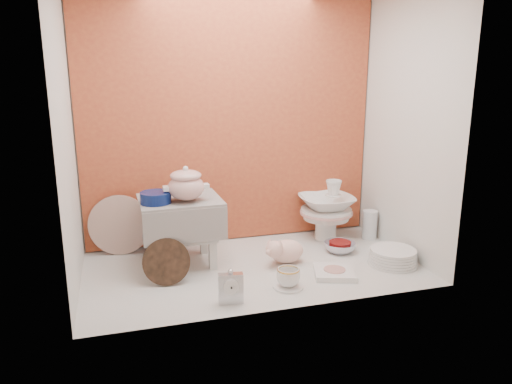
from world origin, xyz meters
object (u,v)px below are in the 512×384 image
Objects in this scene: floral_platter at (119,225)px; mantel_clock at (231,287)px; dinner_plate_stack at (393,257)px; plush_pig at (287,251)px; porcelain_tower at (326,210)px; gold_rim_teacup at (288,277)px; soup_tureen at (186,184)px; blue_white_vase at (164,231)px; step_stool at (181,232)px; crystal_bowl at (340,247)px.

floral_platter is 0.93m from mantel_clock.
floral_platter reaches higher than dinner_plate_stack.
plush_pig is at bearing 49.93° from mantel_clock.
dinner_plate_stack is at bearing -69.71° from porcelain_tower.
plush_pig is at bearing 161.88° from dinner_plate_stack.
gold_rim_teacup reaches higher than dinner_plate_stack.
dinner_plate_stack is 0.71× the size of porcelain_tower.
soup_tureen is 0.62m from mantel_clock.
soup_tureen is at bearing 137.82° from gold_rim_teacup.
soup_tureen is at bearing 165.97° from dinner_plate_stack.
floral_platter reaches higher than mantel_clock.
soup_tureen is 1.39× the size of mantel_clock.
porcelain_tower is (0.79, 0.70, 0.11)m from mantel_clock.
soup_tureen is 0.98m from porcelain_tower.
blue_white_vase is 0.68× the size of porcelain_tower.
floral_platter reaches higher than plush_pig.
gold_rim_teacup is (0.46, -0.46, -0.13)m from step_stool.
porcelain_tower reaches higher than plush_pig.
soup_tureen reaches higher than plush_pig.
step_stool is at bearing -70.01° from blue_white_vase.
mantel_clock is 1.06m from porcelain_tower.
mantel_clock is 0.99m from dinner_plate_stack.
blue_white_vase is 0.85m from gold_rim_teacup.
mantel_clock is (0.12, -0.47, -0.39)m from soup_tureen.
porcelain_tower is (1.26, -0.09, 0.01)m from floral_platter.
soup_tureen reaches higher than porcelain_tower.
step_stool reaches higher than floral_platter.
step_stool is 1.13× the size of porcelain_tower.
mantel_clock is 0.62× the size of dinner_plate_stack.
porcelain_tower is (1.01, -0.04, 0.06)m from blue_white_vase.
plush_pig is 0.32m from gold_rim_teacup.
gold_rim_teacup is 0.31× the size of porcelain_tower.
plush_pig is at bearing 71.70° from gold_rim_teacup.
blue_white_vase is 0.96× the size of dinner_plate_stack.
gold_rim_teacup is 0.67m from dinner_plate_stack.
floral_platter is 1.26m from porcelain_tower.
crystal_bowl is at bearing -15.93° from blue_white_vase.
step_stool is 2.60× the size of mantel_clock.
blue_white_vase reaches higher than dinner_plate_stack.
plush_pig is (0.56, -0.15, -0.12)m from step_stool.
floral_platter is 1.36× the size of blue_white_vase.
step_stool is 1.67× the size of blue_white_vase.
floral_platter is 1.89× the size of crystal_bowl.
dinner_plate_stack is (1.20, -0.54, -0.09)m from blue_white_vase.
crystal_bowl is 0.29m from porcelain_tower.
blue_white_vase is at bearing 155.70° from dinner_plate_stack.
blue_white_vase reaches higher than mantel_clock.
blue_white_vase is 0.77m from mantel_clock.
dinner_plate_stack is at bearing -18.86° from plush_pig.
porcelain_tower is at bearing 52.27° from gold_rim_teacup.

